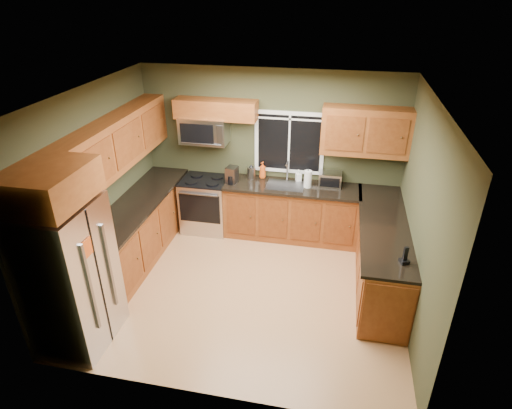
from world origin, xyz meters
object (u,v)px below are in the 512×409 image
(microwave, at_px, (204,130))
(kettle, at_px, (251,172))
(paper_towel_roll, at_px, (308,179))
(cordless_phone, at_px, (405,258))
(coffee_maker, at_px, (232,176))
(soap_bottle_b, at_px, (299,175))
(toaster_oven, at_px, (330,179))
(soap_bottle_a, at_px, (263,170))
(refrigerator, at_px, (71,276))
(range, at_px, (206,204))

(microwave, height_order, kettle, microwave)
(paper_towel_roll, relative_size, cordless_phone, 1.42)
(coffee_maker, distance_m, soap_bottle_b, 1.08)
(microwave, distance_m, paper_towel_roll, 1.82)
(paper_towel_roll, bearing_deg, microwave, 176.10)
(coffee_maker, height_order, cordless_phone, coffee_maker)
(coffee_maker, relative_size, kettle, 1.11)
(toaster_oven, bearing_deg, soap_bottle_a, 175.71)
(kettle, bearing_deg, soap_bottle_b, 3.68)
(kettle, xyz_separation_m, soap_bottle_a, (0.18, 0.05, 0.03))
(refrigerator, height_order, soap_bottle_a, refrigerator)
(range, relative_size, paper_towel_roll, 3.06)
(toaster_oven, bearing_deg, coffee_maker, -172.58)
(soap_bottle_b, relative_size, cordless_phone, 0.89)
(soap_bottle_a, distance_m, cordless_phone, 2.90)
(soap_bottle_a, bearing_deg, paper_towel_roll, -15.41)
(refrigerator, bearing_deg, cordless_phone, 14.56)
(kettle, bearing_deg, toaster_oven, -1.47)
(kettle, distance_m, cordless_phone, 3.00)
(toaster_oven, height_order, coffee_maker, coffee_maker)
(range, distance_m, paper_towel_roll, 1.81)
(coffee_maker, relative_size, soap_bottle_a, 0.97)
(soap_bottle_a, height_order, soap_bottle_b, soap_bottle_a)
(range, bearing_deg, kettle, 13.42)
(coffee_maker, xyz_separation_m, kettle, (0.27, 0.24, -0.01))
(range, xyz_separation_m, soap_bottle_b, (1.53, 0.23, 0.57))
(soap_bottle_a, bearing_deg, soap_bottle_b, 0.00)
(paper_towel_roll, xyz_separation_m, soap_bottle_b, (-0.17, 0.21, -0.04))
(refrigerator, xyz_separation_m, microwave, (0.69, 2.91, 0.83))
(refrigerator, relative_size, toaster_oven, 5.07)
(cordless_phone, bearing_deg, range, 148.80)
(refrigerator, bearing_deg, soap_bottle_a, 61.53)
(refrigerator, bearing_deg, microwave, 76.66)
(paper_towel_roll, distance_m, soap_bottle_b, 0.27)
(paper_towel_roll, bearing_deg, toaster_oven, 20.19)
(coffee_maker, bearing_deg, refrigerator, -113.44)
(microwave, bearing_deg, soap_bottle_a, 5.74)
(refrigerator, height_order, microwave, microwave)
(kettle, relative_size, soap_bottle_a, 0.87)
(range, xyz_separation_m, coffee_maker, (0.49, -0.06, 0.60))
(range, relative_size, toaster_oven, 2.64)
(coffee_maker, relative_size, cordless_phone, 1.25)
(microwave, height_order, cordless_phone, microwave)
(refrigerator, xyz_separation_m, paper_towel_roll, (2.39, 2.79, 0.18))
(range, height_order, coffee_maker, coffee_maker)
(microwave, bearing_deg, kettle, 3.35)
(microwave, height_order, paper_towel_roll, microwave)
(range, relative_size, coffee_maker, 3.49)
(cordless_phone, bearing_deg, refrigerator, -165.44)
(coffee_maker, bearing_deg, microwave, 158.51)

